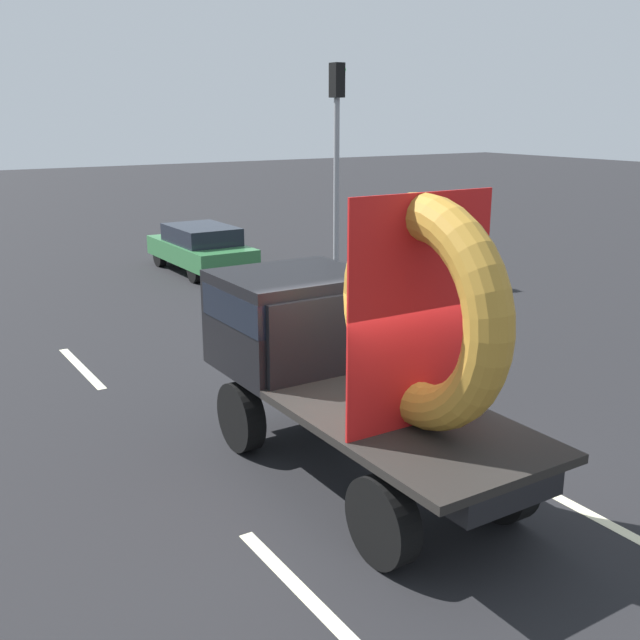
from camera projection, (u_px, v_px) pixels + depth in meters
ground_plane at (390, 485)px, 9.54m from camera, size 120.00×120.00×0.00m
flatbed_truck at (341, 342)px, 9.54m from camera, size 2.02×5.17×3.77m
distant_sedan at (201, 247)px, 22.15m from camera, size 1.80×4.19×1.37m
traffic_light at (337, 141)px, 20.64m from camera, size 0.42×0.36×5.85m
lane_dash_left_near at (313, 603)px, 7.24m from camera, size 0.16×2.90×0.01m
lane_dash_left_far at (81, 368)px, 13.90m from camera, size 0.16×2.64×0.01m
lane_dash_right_near at (618, 529)px, 8.52m from camera, size 0.16×2.93×0.01m
lane_dash_right_far at (260, 340)px, 15.61m from camera, size 0.16×2.25×0.01m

